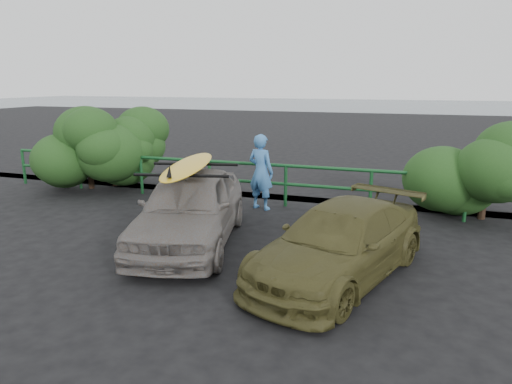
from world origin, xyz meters
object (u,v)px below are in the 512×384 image
at_px(olive_vehicle, 340,243).
at_px(man, 261,172).
at_px(guardrail, 247,182).
at_px(sedan, 190,207).
at_px(surfboard, 189,166).

xyz_separation_m(olive_vehicle, man, (-2.35, 3.33, 0.33)).
relative_size(guardrail, olive_vehicle, 3.64).
bearing_deg(guardrail, sedan, -90.22).
bearing_deg(man, olive_vehicle, 141.61).
xyz_separation_m(guardrail, man, (0.50, -0.40, 0.37)).
relative_size(guardrail, sedan, 3.46).
relative_size(guardrail, surfboard, 4.71).
bearing_deg(guardrail, olive_vehicle, -52.65).
bearing_deg(man, guardrail, -22.41).
bearing_deg(guardrail, surfboard, -90.22).
height_order(guardrail, olive_vehicle, olive_vehicle).
height_order(sedan, surfboard, surfboard).
relative_size(sedan, man, 2.27).
distance_m(olive_vehicle, man, 4.08).
relative_size(olive_vehicle, man, 2.16).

